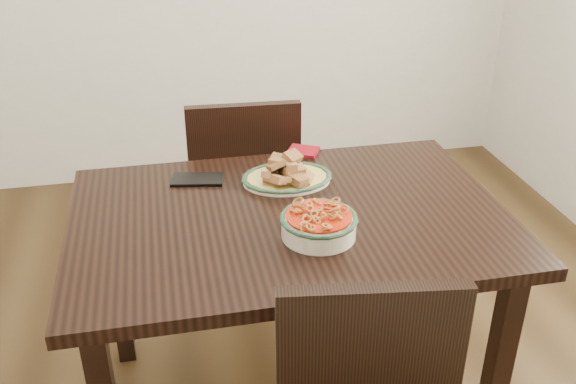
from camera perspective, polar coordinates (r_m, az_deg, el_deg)
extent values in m
plane|color=#31200F|center=(2.44, -2.09, -15.90)|extent=(3.50, 3.50, 0.00)
cube|color=black|center=(1.90, 0.12, -2.41)|extent=(1.28, 0.85, 0.04)
cube|color=black|center=(2.04, 18.16, -14.60)|extent=(0.06, 0.06, 0.71)
cube|color=black|center=(2.36, -15.01, -7.50)|extent=(0.06, 0.06, 0.71)
cube|color=black|center=(2.52, 10.92, -4.61)|extent=(0.06, 0.06, 0.71)
cube|color=black|center=(2.68, -4.09, -0.10)|extent=(0.44, 0.44, 0.04)
cube|color=black|center=(2.96, -0.97, -2.18)|extent=(0.04, 0.04, 0.41)
cube|color=black|center=(2.94, -7.56, -2.68)|extent=(0.04, 0.04, 0.41)
cube|color=black|center=(2.67, 0.07, -5.80)|extent=(0.04, 0.04, 0.41)
cube|color=black|center=(2.65, -7.27, -6.39)|extent=(0.04, 0.04, 0.41)
cube|color=black|center=(2.41, -3.86, 2.85)|extent=(0.42, 0.06, 0.44)
cube|color=black|center=(1.50, 7.27, -15.21)|extent=(0.42, 0.10, 0.44)
ellipsoid|color=white|center=(2.06, -0.10, 1.14)|extent=(0.28, 0.21, 0.02)
ellipsoid|color=gold|center=(2.06, -0.10, 1.29)|extent=(0.27, 0.20, 0.01)
torus|color=#1B3D25|center=(2.06, -0.10, 1.34)|extent=(0.22, 0.22, 0.01)
cylinder|color=beige|center=(1.76, 2.75, -3.07)|extent=(0.21, 0.21, 0.06)
torus|color=#1C3D27|center=(1.75, 2.77, -2.34)|extent=(0.22, 0.22, 0.02)
cylinder|color=#B41E08|center=(1.75, 2.77, -2.20)|extent=(0.18, 0.18, 0.01)
cube|color=black|center=(2.09, -8.05, 1.11)|extent=(0.18, 0.12, 0.01)
cube|color=maroon|center=(2.27, 1.35, 3.66)|extent=(0.13, 0.12, 0.01)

